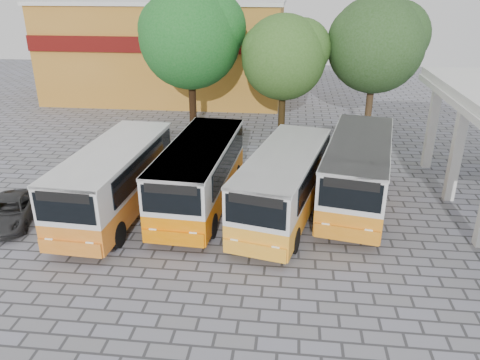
# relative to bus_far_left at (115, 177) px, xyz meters

# --- Properties ---
(ground) EXTENTS (90.00, 90.00, 0.00)m
(ground) POSITION_rel_bus_far_left_xyz_m (7.54, -2.94, -1.80)
(ground) COLOR slate
(ground) RESTS_ON ground
(shophouse_block) EXTENTS (20.40, 10.40, 8.30)m
(shophouse_block) POSITION_rel_bus_far_left_xyz_m (-3.46, 23.04, 2.37)
(shophouse_block) COLOR #B07223
(shophouse_block) RESTS_ON ground
(bus_far_left) EXTENTS (3.07, 8.73, 3.11)m
(bus_far_left) POSITION_rel_bus_far_left_xyz_m (0.00, 0.00, 0.00)
(bus_far_left) COLOR orange
(bus_far_left) RESTS_ON ground
(bus_centre_left) EXTENTS (3.09, 8.68, 3.08)m
(bus_centre_left) POSITION_rel_bus_far_left_xyz_m (3.61, 1.11, -0.01)
(bus_centre_left) COLOR orange
(bus_centre_left) RESTS_ON ground
(bus_centre_right) EXTENTS (4.34, 8.85, 3.04)m
(bus_centre_right) POSITION_rel_bus_far_left_xyz_m (7.46, 0.43, -0.04)
(bus_centre_right) COLOR orange
(bus_centre_right) RESTS_ON ground
(bus_far_right) EXTENTS (4.28, 9.15, 3.16)m
(bus_far_right) POSITION_rel_bus_far_left_xyz_m (10.81, 2.17, 0.03)
(bus_far_right) COLOR orange
(bus_far_right) RESTS_ON ground
(tree_left) EXTENTS (7.02, 6.68, 9.66)m
(tree_left) POSITION_rel_bus_far_left_xyz_m (0.90, 12.97, 4.74)
(tree_left) COLOR black
(tree_left) RESTS_ON ground
(tree_middle) EXTENTS (5.67, 5.40, 7.98)m
(tree_middle) POSITION_rel_bus_far_left_xyz_m (7.07, 12.20, 3.66)
(tree_middle) COLOR #352610
(tree_middle) RESTS_ON ground
(tree_right) EXTENTS (6.39, 6.09, 9.07)m
(tree_right) POSITION_rel_bus_far_left_xyz_m (12.85, 13.07, 4.43)
(tree_right) COLOR #4C3620
(tree_right) RESTS_ON ground
(parked_car) EXTENTS (2.82, 4.34, 1.11)m
(parked_car) POSITION_rel_bus_far_left_xyz_m (-4.33, -1.43, -1.24)
(parked_car) COLOR #272728
(parked_car) RESTS_ON ground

